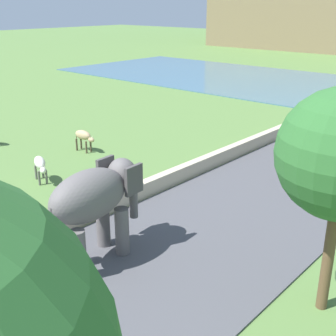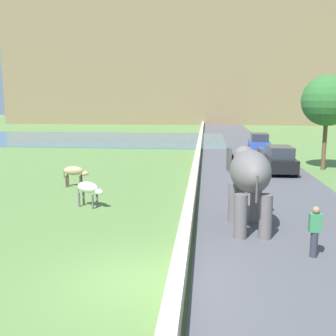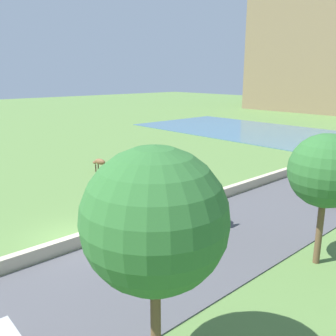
% 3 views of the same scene
% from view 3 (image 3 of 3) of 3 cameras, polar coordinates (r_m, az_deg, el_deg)
% --- Properties ---
extents(ground_plane, '(220.00, 220.00, 0.00)m').
position_cam_3_polar(ground_plane, '(19.51, -15.03, -10.57)').
color(ground_plane, '#567A3D').
extents(barrier_wall, '(0.40, 110.00, 0.68)m').
position_cam_3_polar(barrier_wall, '(30.66, 17.47, -0.84)').
color(barrier_wall, beige).
rests_on(barrier_wall, ground).
extents(lake, '(36.00, 18.00, 0.08)m').
position_cam_3_polar(lake, '(54.30, 13.95, 5.56)').
color(lake, '#426B84').
rests_on(lake, ground).
extents(elephant, '(1.57, 3.51, 2.99)m').
position_cam_3_polar(elephant, '(18.59, 2.17, -4.55)').
color(elephant, '#605B5B').
rests_on(elephant, ground).
extents(person_beside_elephant, '(0.36, 0.22, 1.63)m').
position_cam_3_polar(person_beside_elephant, '(16.28, -0.14, -11.89)').
color(person_beside_elephant, '#33333D').
rests_on(person_beside_elephant, ground).
extents(cow_tan, '(1.40, 0.50, 1.15)m').
position_cam_3_polar(cow_tan, '(29.23, -0.82, 0.12)').
color(cow_tan, tan).
rests_on(cow_tan, ground).
extents(cow_white, '(1.41, 0.84, 1.15)m').
position_cam_3_polar(cow_white, '(25.32, -4.58, -2.22)').
color(cow_white, silver).
rests_on(cow_white, ground).
extents(cow_brown, '(1.42, 0.71, 1.15)m').
position_cam_3_polar(cow_brown, '(31.40, -10.65, 0.88)').
color(cow_brown, brown).
rests_on(cow_brown, ground).
extents(tree_near, '(3.12, 3.12, 5.78)m').
position_cam_3_polar(tree_near, '(16.47, 23.50, -0.46)').
color(tree_near, brown).
rests_on(tree_near, ground).
extents(tree_far, '(3.71, 3.71, 6.49)m').
position_cam_3_polar(tree_far, '(9.04, -2.09, -8.17)').
color(tree_far, brown).
rests_on(tree_far, ground).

